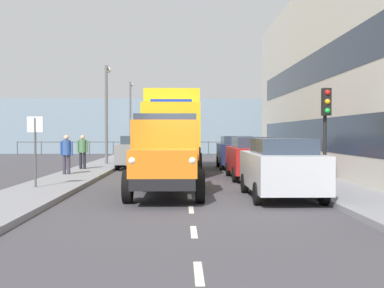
{
  "coord_description": "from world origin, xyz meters",
  "views": [
    {
      "loc": [
        0.22,
        12.58,
        1.87
      ],
      "look_at": [
        -0.23,
        -9.15,
        1.37
      ],
      "focal_mm": 44.23,
      "sensor_mm": 36.0,
      "label": 1
    }
  ],
  "objects_px": {
    "car_navy_kerbside_2": "(236,152)",
    "pedestrian_strolling": "(83,149)",
    "car_red_kerbside_1": "(252,157)",
    "traffic_light_near": "(326,115)",
    "street_sign": "(35,139)",
    "truck_vintage_orange": "(166,157)",
    "car_white_oppositeside_2": "(152,145)",
    "lamp_post_promenade": "(107,104)",
    "car_maroon_oppositeside_1": "(146,148)",
    "car_grey_oppositeside_0": "(137,151)",
    "pedestrian_couple_b": "(66,151)",
    "lorry_cargo_yellow": "(173,129)",
    "lamp_post_far": "(131,111)",
    "car_silver_kerbside_near": "(281,167)"
  },
  "relations": [
    {
      "from": "car_navy_kerbside_2",
      "to": "lamp_post_far",
      "type": "relative_size",
      "value": 0.64
    },
    {
      "from": "lorry_cargo_yellow",
      "to": "car_navy_kerbside_2",
      "type": "bearing_deg",
      "value": -148.16
    },
    {
      "from": "car_white_oppositeside_2",
      "to": "lamp_post_promenade",
      "type": "relative_size",
      "value": 0.82
    },
    {
      "from": "car_red_kerbside_1",
      "to": "lamp_post_promenade",
      "type": "xyz_separation_m",
      "value": [
        7.11,
        -7.85,
        2.62
      ]
    },
    {
      "from": "car_maroon_oppositeside_1",
      "to": "lamp_post_promenade",
      "type": "distance_m",
      "value": 5.24
    },
    {
      "from": "lorry_cargo_yellow",
      "to": "lamp_post_promenade",
      "type": "height_order",
      "value": "lamp_post_promenade"
    },
    {
      "from": "car_grey_oppositeside_0",
      "to": "pedestrian_couple_b",
      "type": "xyz_separation_m",
      "value": [
        2.46,
        5.28,
        0.22
      ]
    },
    {
      "from": "car_silver_kerbside_near",
      "to": "car_red_kerbside_1",
      "type": "bearing_deg",
      "value": -90.0
    },
    {
      "from": "pedestrian_couple_b",
      "to": "pedestrian_strolling",
      "type": "relative_size",
      "value": 1.01
    },
    {
      "from": "lorry_cargo_yellow",
      "to": "car_navy_kerbside_2",
      "type": "distance_m",
      "value": 4.05
    },
    {
      "from": "car_red_kerbside_1",
      "to": "car_navy_kerbside_2",
      "type": "height_order",
      "value": "same"
    },
    {
      "from": "car_white_oppositeside_2",
      "to": "street_sign",
      "type": "relative_size",
      "value": 2.03
    },
    {
      "from": "car_maroon_oppositeside_1",
      "to": "street_sign",
      "type": "distance_m",
      "value": 16.21
    },
    {
      "from": "lorry_cargo_yellow",
      "to": "traffic_light_near",
      "type": "relative_size",
      "value": 2.56
    },
    {
      "from": "pedestrian_couple_b",
      "to": "lamp_post_promenade",
      "type": "bearing_deg",
      "value": -94.47
    },
    {
      "from": "truck_vintage_orange",
      "to": "lamp_post_far",
      "type": "relative_size",
      "value": 0.95
    },
    {
      "from": "car_maroon_oppositeside_1",
      "to": "pedestrian_strolling",
      "type": "relative_size",
      "value": 2.69
    },
    {
      "from": "pedestrian_couple_b",
      "to": "street_sign",
      "type": "xyz_separation_m",
      "value": [
        -0.18,
        4.77,
        0.57
      ]
    },
    {
      "from": "car_navy_kerbside_2",
      "to": "lamp_post_promenade",
      "type": "height_order",
      "value": "lamp_post_promenade"
    },
    {
      "from": "car_maroon_oppositeside_1",
      "to": "pedestrian_couple_b",
      "type": "distance_m",
      "value": 11.53
    },
    {
      "from": "car_white_oppositeside_2",
      "to": "lamp_post_far",
      "type": "height_order",
      "value": "lamp_post_far"
    },
    {
      "from": "truck_vintage_orange",
      "to": "car_red_kerbside_1",
      "type": "xyz_separation_m",
      "value": [
        -3.31,
        -5.22,
        -0.28
      ]
    },
    {
      "from": "car_maroon_oppositeside_1",
      "to": "lamp_post_far",
      "type": "xyz_separation_m",
      "value": [
        1.91,
        -8.38,
        2.84
      ]
    },
    {
      "from": "lorry_cargo_yellow",
      "to": "car_silver_kerbside_near",
      "type": "height_order",
      "value": "lorry_cargo_yellow"
    },
    {
      "from": "pedestrian_couple_b",
      "to": "lamp_post_far",
      "type": "xyz_separation_m",
      "value": [
        -0.55,
        -19.65,
        2.62
      ]
    },
    {
      "from": "truck_vintage_orange",
      "to": "car_navy_kerbside_2",
      "type": "height_order",
      "value": "truck_vintage_orange"
    },
    {
      "from": "lorry_cargo_yellow",
      "to": "pedestrian_strolling",
      "type": "height_order",
      "value": "lorry_cargo_yellow"
    },
    {
      "from": "pedestrian_couple_b",
      "to": "lamp_post_far",
      "type": "relative_size",
      "value": 0.28
    },
    {
      "from": "car_red_kerbside_1",
      "to": "traffic_light_near",
      "type": "bearing_deg",
      "value": 117.96
    },
    {
      "from": "street_sign",
      "to": "car_navy_kerbside_2",
      "type": "bearing_deg",
      "value": -127.4
    },
    {
      "from": "traffic_light_near",
      "to": "street_sign",
      "type": "distance_m",
      "value": 9.46
    },
    {
      "from": "street_sign",
      "to": "car_red_kerbside_1",
      "type": "bearing_deg",
      "value": -151.56
    },
    {
      "from": "lamp_post_promenade",
      "to": "pedestrian_strolling",
      "type": "bearing_deg",
      "value": 83.14
    },
    {
      "from": "car_navy_kerbside_2",
      "to": "pedestrian_strolling",
      "type": "bearing_deg",
      "value": 15.28
    },
    {
      "from": "car_navy_kerbside_2",
      "to": "lamp_post_far",
      "type": "bearing_deg",
      "value": -64.03
    },
    {
      "from": "car_red_kerbside_1",
      "to": "pedestrian_strolling",
      "type": "xyz_separation_m",
      "value": [
        7.61,
        -3.66,
        0.21
      ]
    },
    {
      "from": "car_maroon_oppositeside_1",
      "to": "car_grey_oppositeside_0",
      "type": "bearing_deg",
      "value": 90.0
    },
    {
      "from": "lamp_post_promenade",
      "to": "street_sign",
      "type": "bearing_deg",
      "value": 88.18
    },
    {
      "from": "car_navy_kerbside_2",
      "to": "pedestrian_strolling",
      "type": "relative_size",
      "value": 2.35
    },
    {
      "from": "car_silver_kerbside_near",
      "to": "lamp_post_promenade",
      "type": "xyz_separation_m",
      "value": [
        7.11,
        -13.56,
        2.62
      ]
    },
    {
      "from": "car_navy_kerbside_2",
      "to": "lamp_post_promenade",
      "type": "xyz_separation_m",
      "value": [
        7.11,
        -2.11,
        2.63
      ]
    },
    {
      "from": "truck_vintage_orange",
      "to": "pedestrian_strolling",
      "type": "relative_size",
      "value": 3.47
    },
    {
      "from": "truck_vintage_orange",
      "to": "car_grey_oppositeside_0",
      "type": "relative_size",
      "value": 1.43
    },
    {
      "from": "car_white_oppositeside_2",
      "to": "lamp_post_promenade",
      "type": "bearing_deg",
      "value": 80.13
    },
    {
      "from": "truck_vintage_orange",
      "to": "car_red_kerbside_1",
      "type": "relative_size",
      "value": 1.32
    },
    {
      "from": "truck_vintage_orange",
      "to": "street_sign",
      "type": "distance_m",
      "value": 4.36
    },
    {
      "from": "car_silver_kerbside_near",
      "to": "car_maroon_oppositeside_1",
      "type": "distance_m",
      "value": 18.44
    },
    {
      "from": "car_white_oppositeside_2",
      "to": "pedestrian_couple_b",
      "type": "xyz_separation_m",
      "value": [
        2.46,
        18.06,
        0.22
      ]
    },
    {
      "from": "car_white_oppositeside_2",
      "to": "lamp_post_far",
      "type": "bearing_deg",
      "value": -39.69
    },
    {
      "from": "car_grey_oppositeside_0",
      "to": "lamp_post_promenade",
      "type": "height_order",
      "value": "lamp_post_promenade"
    }
  ]
}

